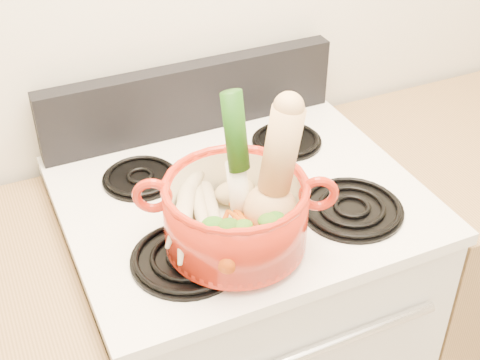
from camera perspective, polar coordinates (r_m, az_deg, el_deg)
name	(u,v)px	position (r m, az deg, el deg)	size (l,w,h in m)	color
stove_body	(241,339)	(1.83, 0.06, -13.42)	(0.76, 0.65, 0.92)	silver
cooktop	(241,198)	(1.51, 0.07, -1.53)	(0.78, 0.67, 0.03)	white
control_backsplash	(191,98)	(1.68, -4.23, 6.99)	(0.76, 0.05, 0.18)	black
oven_handle	(311,352)	(1.40, 6.08, -14.37)	(0.02, 0.02, 0.60)	silver
burner_front_left	(187,257)	(1.32, -4.56, -6.60)	(0.22, 0.22, 0.02)	black
burner_front_right	(352,208)	(1.46, 9.52, -2.34)	(0.22, 0.22, 0.02)	black
burner_back_left	(140,177)	(1.55, -8.52, 0.28)	(0.17, 0.17, 0.02)	black
burner_back_right	(287,140)	(1.67, 4.01, 3.45)	(0.17, 0.17, 0.02)	black
dutch_oven	(236,214)	(1.30, -0.37, -2.91)	(0.28, 0.28, 0.14)	#B3210F
pot_handle_left	(152,196)	(1.28, -7.50, -1.33)	(0.08, 0.08, 0.02)	#B3210F
pot_handle_right	(319,193)	(1.28, 6.73, -1.15)	(0.08, 0.08, 0.02)	#B3210F
squash	(271,172)	(1.25, 2.68, 0.70)	(0.11, 0.11, 0.27)	tan
leek	(239,159)	(1.26, -0.10, 1.76)	(0.04, 0.04, 0.29)	white
ginger	(234,193)	(1.38, -0.55, -1.12)	(0.08, 0.06, 0.05)	tan
parsnip_0	(217,224)	(1.31, -1.98, -3.77)	(0.04, 0.04, 0.21)	beige
parsnip_1	(186,226)	(1.30, -4.59, -3.93)	(0.04, 0.04, 0.18)	beige
parsnip_2	(202,217)	(1.30, -3.25, -3.18)	(0.04, 0.04, 0.18)	beige
parsnip_3	(183,224)	(1.28, -4.85, -3.74)	(0.04, 0.04, 0.19)	beige
parsnip_4	(184,202)	(1.32, -4.83, -1.85)	(0.05, 0.05, 0.23)	beige
carrot_0	(243,240)	(1.27, 0.23, -5.17)	(0.03, 0.03, 0.14)	#DE570B
carrot_1	(220,238)	(1.27, -1.72, -4.97)	(0.03, 0.03, 0.15)	#D65D0A
carrot_2	(250,231)	(1.28, 0.88, -4.39)	(0.03, 0.03, 0.17)	#DC610B
carrot_3	(231,241)	(1.24, -0.74, -5.23)	(0.03, 0.03, 0.15)	#D94B0A
carrot_4	(253,232)	(1.26, 1.12, -4.49)	(0.03, 0.03, 0.14)	#D9560A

